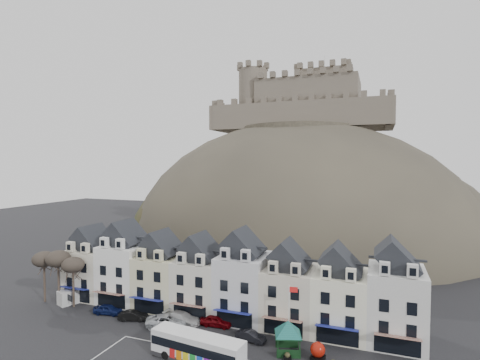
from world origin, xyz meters
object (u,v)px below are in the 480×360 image
object	(u,v)px
car_black	(133,316)
car_silver	(167,321)
car_navy	(108,309)
bus	(197,347)
bus_shelter	(288,328)
flagpole	(290,311)
car_charcoal	(251,336)
car_maroon	(216,321)
red_buoy	(318,351)
white_van	(74,295)
car_white	(182,318)

from	to	relation	value
car_black	car_silver	xyz separation A→B (m)	(5.55, 0.00, 0.11)
car_navy	car_silver	distance (m)	10.41
bus	bus_shelter	world-z (taller)	bus_shelter
flagpole	bus_shelter	bearing A→B (deg)	-83.32
car_charcoal	flagpole	bearing A→B (deg)	-75.14
car_maroon	car_charcoal	distance (m)	6.29
car_black	car_maroon	world-z (taller)	car_maroon
red_buoy	white_van	xyz separation A→B (m)	(-39.59, 4.18, 0.02)
bus	car_black	size ratio (longest dim) A/B	2.80
flagpole	white_van	bearing A→B (deg)	176.82
bus_shelter	car_navy	world-z (taller)	bus_shelter
white_van	car_maroon	size ratio (longest dim) A/B	1.16
car_silver	car_white	distance (m)	2.17
red_buoy	flagpole	size ratio (longest dim) A/B	0.27
car_white	car_navy	bearing A→B (deg)	98.61
car_black	car_maroon	size ratio (longest dim) A/B	0.92
bus	red_buoy	size ratio (longest dim) A/B	5.50
flagpole	car_maroon	world-z (taller)	flagpole
white_van	car_black	bearing A→B (deg)	10.36
car_navy	car_white	bearing A→B (deg)	-94.68
white_van	car_silver	distance (m)	18.88
red_buoy	car_black	distance (m)	26.48
car_black	white_van	bearing A→B (deg)	61.53
flagpole	car_silver	bearing A→B (deg)	-178.28
red_buoy	car_silver	distance (m)	20.94
bus	white_van	xyz separation A→B (m)	(-26.87, 9.28, -0.67)
car_black	bus	bearing A→B (deg)	-134.04
bus_shelter	car_maroon	bearing A→B (deg)	143.64
red_buoy	car_white	bearing A→B (deg)	170.57
car_maroon	car_charcoal	bearing A→B (deg)	-114.98
red_buoy	car_navy	world-z (taller)	red_buoy
red_buoy	bus_shelter	bearing A→B (deg)	172.88
red_buoy	car_charcoal	bearing A→B (deg)	168.99
bus	car_silver	xyz separation A→B (m)	(-8.16, 6.78, -0.97)
car_navy	car_charcoal	size ratio (longest dim) A/B	1.09
bus	car_maroon	world-z (taller)	bus
bus_shelter	car_silver	world-z (taller)	bus_shelter
red_buoy	car_maroon	xyz separation A→B (m)	(-14.47, 4.08, -0.31)
red_buoy	car_charcoal	world-z (taller)	red_buoy
car_charcoal	car_black	bearing A→B (deg)	98.85
car_silver	car_maroon	world-z (taller)	car_silver
car_navy	car_black	distance (m)	4.87
car_white	car_charcoal	bearing A→B (deg)	-94.52
car_black	car_charcoal	bearing A→B (deg)	-107.72
white_van	car_charcoal	world-z (taller)	white_van
white_van	car_navy	xyz separation A→B (m)	(8.32, -2.02, -0.37)
car_silver	car_charcoal	bearing A→B (deg)	-114.35
red_buoy	car_black	bearing A→B (deg)	176.35
red_buoy	car_maroon	bearing A→B (deg)	164.25
car_silver	car_maroon	xyz separation A→B (m)	(6.40, 2.40, -0.03)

